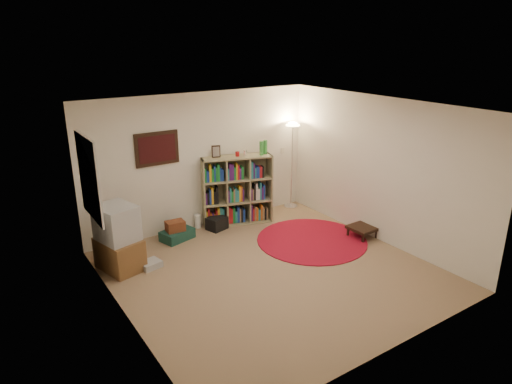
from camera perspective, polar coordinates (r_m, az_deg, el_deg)
room at (r=6.60m, az=1.53°, el=-0.22°), size 4.54×4.54×2.54m
bookshelf at (r=8.65m, az=-2.53°, el=0.12°), size 1.37×0.76×1.58m
floor_lamp at (r=9.25m, az=4.58°, el=6.84°), size 0.36×0.36×1.80m
floor_fan at (r=9.33m, az=0.44°, el=-1.39°), size 0.32×0.19×0.36m
tv_stand at (r=7.28m, az=-16.83°, el=-5.64°), size 0.66×0.82×1.04m
dvd_box at (r=7.38m, az=-13.06°, el=-8.81°), size 0.35×0.31×0.10m
suitcase at (r=8.23m, az=-9.82°, el=-5.28°), size 0.63×0.49×0.18m
wicker_basket at (r=8.14m, az=-10.06°, el=-4.20°), size 0.33×0.25×0.18m
duffel_bag at (r=8.55m, az=-4.92°, el=-3.90°), size 0.41×0.37×0.24m
paper_towel at (r=8.66m, az=-7.28°, el=-3.62°), size 0.16×0.16×0.26m
red_rug at (r=8.16m, az=6.98°, el=-5.97°), size 1.93×1.93×0.02m
side_table at (r=8.39m, az=13.18°, el=-4.43°), size 0.46×0.46×0.20m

